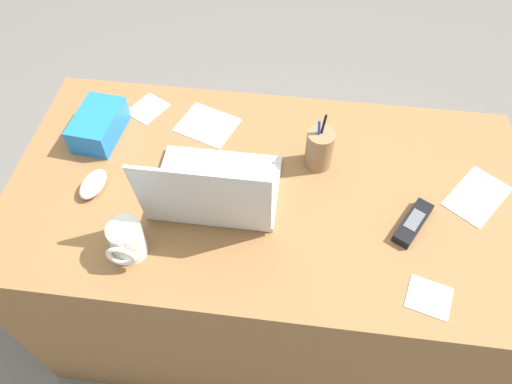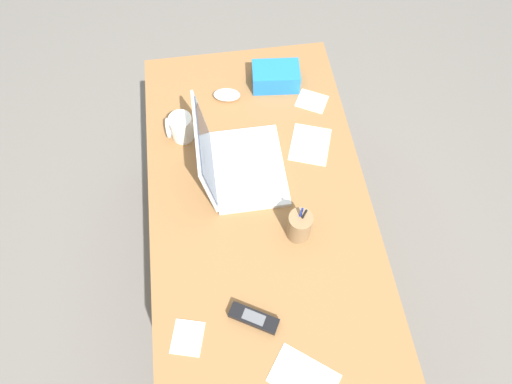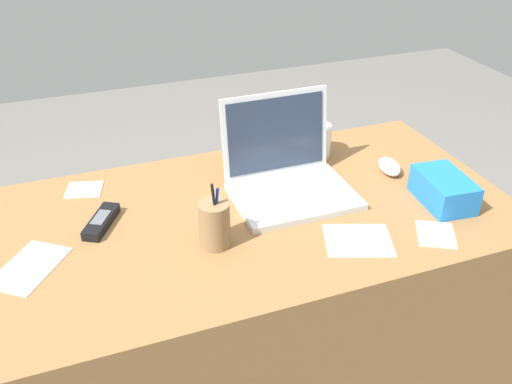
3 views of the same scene
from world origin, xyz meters
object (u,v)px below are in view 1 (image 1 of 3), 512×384
(laptop, at_px, (213,191))
(coffee_mug_white, at_px, (127,242))
(snack_bag, at_px, (98,125))
(pen_holder, at_px, (319,149))
(computer_mouse, at_px, (93,184))
(cordless_phone, at_px, (413,223))

(laptop, distance_m, coffee_mug_white, 0.24)
(laptop, bearing_deg, coffee_mug_white, 44.85)
(snack_bag, bearing_deg, laptop, 151.65)
(coffee_mug_white, height_order, pen_holder, pen_holder)
(laptop, xyz_separation_m, coffee_mug_white, (0.17, 0.17, -0.00))
(computer_mouse, xyz_separation_m, coffee_mug_white, (-0.15, 0.18, 0.03))
(laptop, bearing_deg, pen_holder, -146.95)
(snack_bag, bearing_deg, pen_holder, 177.27)
(pen_holder, distance_m, snack_bag, 0.63)
(laptop, height_order, pen_holder, laptop)
(laptop, distance_m, snack_bag, 0.42)
(computer_mouse, distance_m, cordless_phone, 0.83)
(computer_mouse, bearing_deg, pen_holder, -153.69)
(cordless_phone, distance_m, pen_holder, 0.31)
(laptop, height_order, cordless_phone, laptop)
(laptop, relative_size, cordless_phone, 2.19)
(laptop, xyz_separation_m, snack_bag, (0.37, -0.20, -0.01))
(coffee_mug_white, height_order, cordless_phone, coffee_mug_white)
(cordless_phone, bearing_deg, laptop, -0.89)
(coffee_mug_white, xyz_separation_m, snack_bag, (0.19, -0.37, -0.01))
(computer_mouse, bearing_deg, cordless_phone, -170.23)
(coffee_mug_white, bearing_deg, pen_holder, -141.75)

